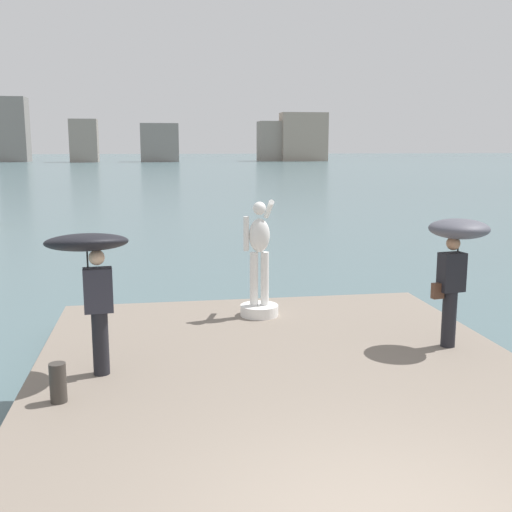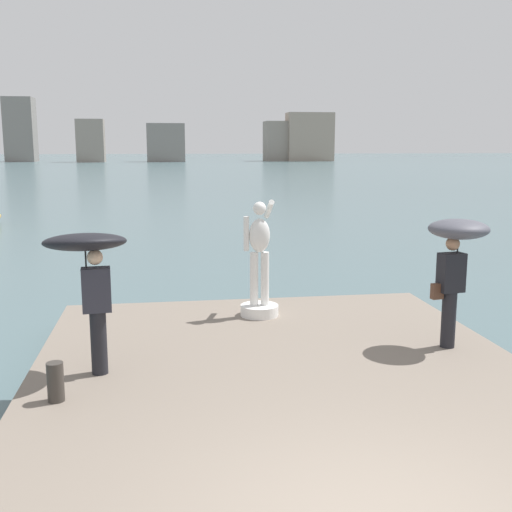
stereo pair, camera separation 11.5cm
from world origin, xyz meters
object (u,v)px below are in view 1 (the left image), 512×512
(onlooker_right, at_px, (456,247))
(mooring_bollard, at_px, (58,383))
(statue_white_figure, at_px, (259,273))
(onlooker_left, at_px, (90,260))

(onlooker_right, distance_m, mooring_bollard, 6.03)
(statue_white_figure, bearing_deg, onlooker_right, -39.19)
(onlooker_right, bearing_deg, mooring_bollard, -167.49)
(onlooker_right, xyz_separation_m, mooring_bollard, (-5.75, -1.28, -1.31))
(statue_white_figure, distance_m, onlooker_right, 3.54)
(statue_white_figure, xyz_separation_m, mooring_bollard, (-3.07, -3.46, -0.54))
(onlooker_left, xyz_separation_m, onlooker_right, (5.40, 0.37, -0.03))
(statue_white_figure, bearing_deg, mooring_bollard, -131.53)
(mooring_bollard, bearing_deg, statue_white_figure, 48.47)
(mooring_bollard, bearing_deg, onlooker_left, 68.66)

